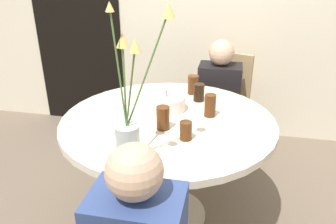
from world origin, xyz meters
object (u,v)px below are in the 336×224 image
Objects in this scene: birthday_cake at (167,103)px; drink_glass_4 at (163,118)px; drink_glass_0 at (199,92)px; side_plate at (156,93)px; person_guest at (218,106)px; chair_left_flank at (225,100)px; flower_vase at (130,121)px; drink_glass_3 at (210,105)px; drink_glass_2 at (193,85)px; drink_glass_1 at (186,131)px.

birthday_cake is 1.75× the size of drink_glass_4.
birthday_cake reaches higher than drink_glass_0.
person_guest is at bearing 45.61° from side_plate.
chair_left_flank reaches higher than drink_glass_4.
flower_vase is at bearing -104.50° from person_guest.
flower_vase is 0.66m from drink_glass_3.
flower_vase is (-0.04, -0.60, 0.16)m from birthday_cake.
drink_glass_4 is (0.03, -0.26, 0.02)m from birthday_cake.
drink_glass_2 is (-0.06, 0.13, 0.01)m from drink_glass_0.
drink_glass_4 is (-0.15, -0.45, 0.01)m from drink_glass_0.
chair_left_flank reaches higher than drink_glass_3.
side_plate is 0.20× the size of person_guest.
drink_glass_3 is (-0.07, -0.89, 0.31)m from chair_left_flank.
drink_glass_1 is (0.17, -0.36, 0.01)m from birthday_cake.
person_guest is (-0.05, -0.15, -0.00)m from chair_left_flank.
person_guest is (0.11, 0.51, -0.31)m from drink_glass_0.
birthday_cake is 2.29× the size of drink_glass_1.
drink_glass_0 reaches higher than side_plate.
person_guest is at bearing 66.30° from drink_glass_2.
drink_glass_4 is 1.04m from person_guest.
drink_glass_2 is 0.99× the size of drink_glass_4.
drink_glass_2 reaches higher than drink_glass_1.
chair_left_flank is at bearing 74.57° from drink_glass_4.
chair_left_flank is at bearing 72.33° from person_guest.
birthday_cake is at bearing -112.77° from person_guest.
flower_vase is 7.03× the size of drink_glass_1.
drink_glass_1 is at bearing -80.27° from chair_left_flank.
drink_glass_0 is (0.18, 0.19, 0.01)m from birthday_cake.
birthday_cake reaches higher than drink_glass_4.
drink_glass_3 reaches higher than side_plate.
drink_glass_2 is at bearing -94.37° from chair_left_flank.
birthday_cake reaches higher than side_plate.
drink_glass_2 is at bearing 68.38° from birthday_cake.
flower_vase reaches higher than drink_glass_2.
side_plate is 0.66m from person_guest.
drink_glass_0 is 0.54m from drink_glass_1.
flower_vase reaches higher than drink_glass_4.
side_plate is (-0.14, 0.26, -0.04)m from birthday_cake.
drink_glass_4 is (0.08, 0.34, -0.14)m from flower_vase.
drink_glass_3 is 0.13× the size of person_guest.
drink_glass_4 is at bearing -82.42° from birthday_cake.
birthday_cake is 0.34m from drink_glass_2.
drink_glass_4 is at bearing -107.87° from drink_glass_0.
birthday_cake is at bearing 85.91° from flower_vase.
drink_glass_4 reaches higher than drink_glass_1.
drink_glass_1 is at bearing -90.63° from drink_glass_0.
drink_glass_3 reaches higher than birthday_cake.
flower_vase is at bearing -100.37° from drink_glass_2.
chair_left_flank is at bearing 51.04° from side_plate.
drink_glass_1 is 0.33m from drink_glass_3.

